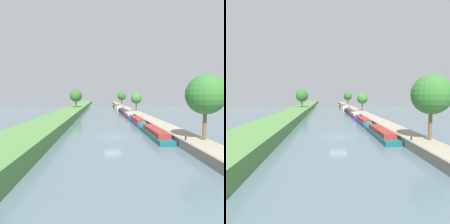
# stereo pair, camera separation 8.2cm
# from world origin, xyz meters

# --- Properties ---
(ground_plane) EXTENTS (160.00, 160.00, 0.00)m
(ground_plane) POSITION_xyz_m (0.00, 0.00, 0.00)
(ground_plane) COLOR slate
(left_grassy_bank) EXTENTS (6.56, 260.00, 1.74)m
(left_grassy_bank) POSITION_xyz_m (-11.02, 0.00, 0.87)
(left_grassy_bank) COLOR #518442
(left_grassy_bank) RESTS_ON ground_plane
(right_towpath) EXTENTS (3.18, 260.00, 0.98)m
(right_towpath) POSITION_xyz_m (9.33, 0.00, 0.49)
(right_towpath) COLOR #9E937F
(right_towpath) RESTS_ON ground_plane
(stone_quay) EXTENTS (0.25, 260.00, 1.03)m
(stone_quay) POSITION_xyz_m (7.62, 0.00, 0.52)
(stone_quay) COLOR gray
(stone_quay) RESTS_ON ground_plane
(narrowboat_teal) EXTENTS (2.03, 14.25, 1.95)m
(narrowboat_teal) POSITION_xyz_m (6.24, 0.91, 0.53)
(narrowboat_teal) COLOR #195B60
(narrowboat_teal) RESTS_ON ground_plane
(narrowboat_blue) EXTENTS (1.99, 13.89, 1.93)m
(narrowboat_blue) POSITION_xyz_m (6.23, 14.88, 0.53)
(narrowboat_blue) COLOR #283D93
(narrowboat_blue) RESTS_ON ground_plane
(narrowboat_maroon) EXTENTS (1.85, 10.81, 1.88)m
(narrowboat_maroon) POSITION_xyz_m (6.21, 27.40, 0.55)
(narrowboat_maroon) COLOR maroon
(narrowboat_maroon) RESTS_ON ground_plane
(narrowboat_navy) EXTENTS (1.92, 16.75, 1.86)m
(narrowboat_navy) POSITION_xyz_m (6.13, 41.26, 0.51)
(narrowboat_navy) COLOR #141E42
(narrowboat_navy) RESTS_ON ground_plane
(narrowboat_cream) EXTENTS (2.00, 12.57, 2.02)m
(narrowboat_cream) POSITION_xyz_m (6.07, 57.76, 0.56)
(narrowboat_cream) COLOR beige
(narrowboat_cream) RESTS_ON ground_plane
(narrowboat_green) EXTENTS (2.18, 14.97, 2.11)m
(narrowboat_green) POSITION_xyz_m (6.18, 72.87, 0.59)
(narrowboat_green) COLOR #1E6033
(narrowboat_green) RESTS_ON ground_plane
(tree_rightbank_near) EXTENTS (4.58, 4.58, 7.57)m
(tree_rightbank_near) POSITION_xyz_m (10.22, -7.11, 6.24)
(tree_rightbank_near) COLOR brown
(tree_rightbank_near) RESTS_ON right_towpath
(tree_rightbank_midnear) EXTENTS (3.53, 3.53, 5.84)m
(tree_rightbank_midnear) POSITION_xyz_m (10.26, 37.24, 5.04)
(tree_rightbank_midnear) COLOR #4C3828
(tree_rightbank_midnear) RESTS_ON right_towpath
(tree_rightbank_midfar) EXTENTS (4.71, 4.71, 7.01)m
(tree_rightbank_midfar) POSITION_xyz_m (10.29, 82.63, 5.63)
(tree_rightbank_midfar) COLOR #4C3828
(tree_rightbank_midfar) RESTS_ON right_towpath
(tree_leftbank_downstream) EXTENTS (4.57, 4.57, 6.56)m
(tree_leftbank_downstream) POSITION_xyz_m (-10.66, 46.11, 5.99)
(tree_leftbank_downstream) COLOR #4C3828
(tree_leftbank_downstream) RESTS_ON left_grassy_bank
(person_walking) EXTENTS (0.34, 0.34, 1.66)m
(person_walking) POSITION_xyz_m (8.34, 55.82, 1.86)
(person_walking) COLOR #282D42
(person_walking) RESTS_ON right_towpath
(mooring_bollard_near) EXTENTS (0.16, 0.16, 0.45)m
(mooring_bollard_near) POSITION_xyz_m (8.05, -7.05, 1.21)
(mooring_bollard_near) COLOR black
(mooring_bollard_near) RESTS_ON right_towpath
(mooring_bollard_far) EXTENTS (0.16, 0.16, 0.45)m
(mooring_bollard_far) POSITION_xyz_m (8.05, 79.10, 1.21)
(mooring_bollard_far) COLOR black
(mooring_bollard_far) RESTS_ON right_towpath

